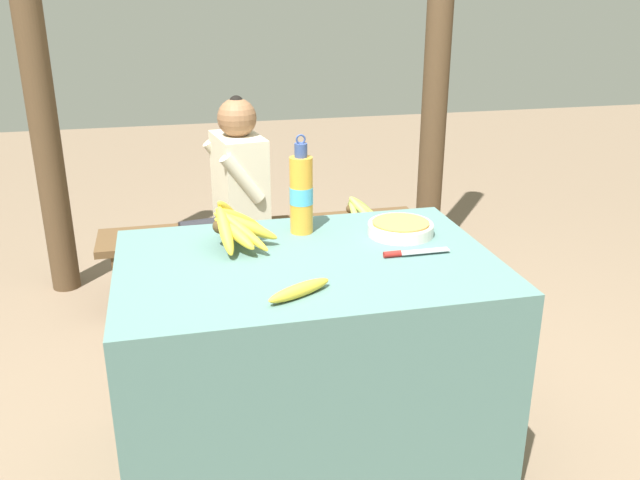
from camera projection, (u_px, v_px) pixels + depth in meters
name	position (u px, v px, depth m)	size (l,w,h in m)	color
ground_plane	(309.00, 455.00, 2.33)	(12.00, 12.00, 0.00)	#75604C
market_counter	(308.00, 363.00, 2.20)	(1.15, 0.79, 0.73)	#4C706B
banana_bunch_ripe	(234.00, 224.00, 2.16)	(0.22, 0.32, 0.17)	#4C381E
serving_bowl	(401.00, 227.00, 2.27)	(0.22, 0.22, 0.05)	silver
water_bottle	(301.00, 193.00, 2.25)	(0.08, 0.08, 0.34)	gold
loose_banana_front	(299.00, 290.00, 1.82)	(0.20, 0.13, 0.04)	gold
knife	(407.00, 253.00, 2.10)	(0.21, 0.03, 0.02)	#BCBCC1
wooden_bench	(265.00, 238.00, 3.39)	(1.61, 0.32, 0.38)	brown
seated_vendor	(231.00, 192.00, 3.23)	(0.44, 0.41, 1.04)	#232328
banana_bunch_green	(358.00, 208.00, 3.45)	(0.18, 0.31, 0.14)	#4C381E
support_post_near	(33.00, 51.00, 3.19)	(0.14, 0.14, 2.45)	#4C3823
support_post_far	(438.00, 43.00, 3.63)	(0.14, 0.14, 2.45)	#4C3823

